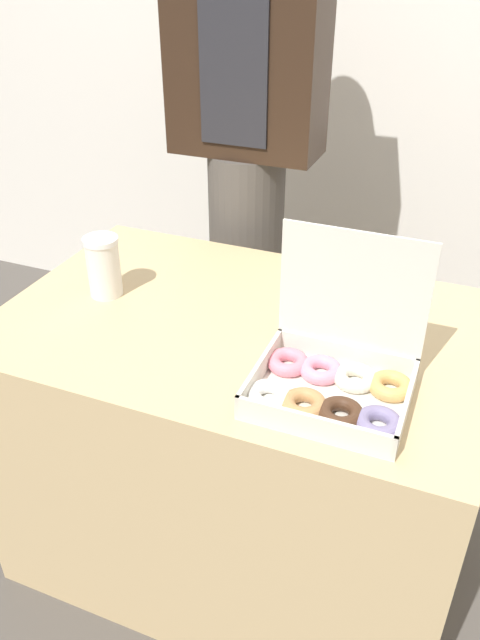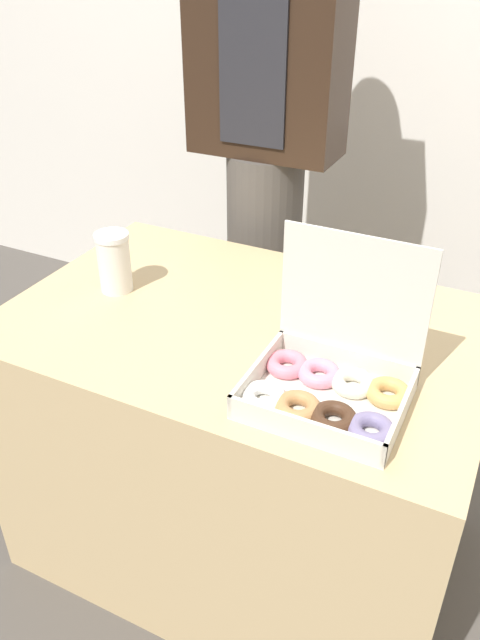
% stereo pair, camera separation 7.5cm
% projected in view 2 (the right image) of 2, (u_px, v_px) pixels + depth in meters
% --- Properties ---
extents(ground_plane, '(14.00, 14.00, 0.00)m').
position_uv_depth(ground_plane, '(244.00, 538.00, 1.77)').
color(ground_plane, '#4C4742').
extents(table, '(1.07, 0.71, 0.73)m').
position_uv_depth(table, '(244.00, 443.00, 1.58)').
color(table, tan).
rests_on(table, ground_plane).
extents(donut_box, '(0.31, 0.24, 0.29)m').
position_uv_depth(donut_box, '(330.00, 380.00, 1.14)').
color(donut_box, silver).
rests_on(donut_box, table).
extents(coffee_cup, '(0.08, 0.08, 0.15)m').
position_uv_depth(coffee_cup, '(114.00, 262.00, 1.47)').
color(coffee_cup, silver).
rests_on(coffee_cup, table).
extents(person_customer, '(0.42, 0.23, 1.75)m').
position_uv_depth(person_customer, '(266.00, 142.00, 1.77)').
color(person_customer, '#4C4742').
rests_on(person_customer, ground_plane).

